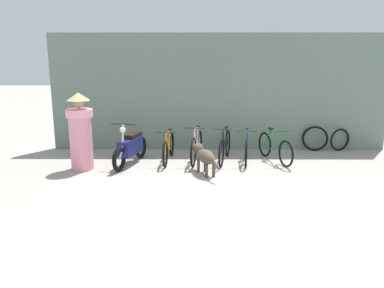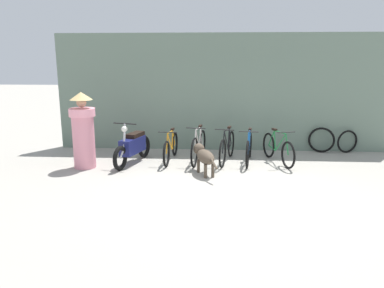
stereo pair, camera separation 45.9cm
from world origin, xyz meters
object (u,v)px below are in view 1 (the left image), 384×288
(person_in_robes, at_px, (80,131))
(spare_tire_right, at_px, (340,140))
(motorcycle, at_px, (130,147))
(bicycle_0, at_px, (169,148))
(bicycle_2, at_px, (225,147))
(spare_tire_left, at_px, (315,138))
(stray_dog, at_px, (204,156))
(bicycle_3, at_px, (246,148))
(bicycle_4, at_px, (275,148))
(bicycle_1, at_px, (196,147))

(person_in_robes, bearing_deg, spare_tire_right, 177.50)
(motorcycle, bearing_deg, bicycle_0, 124.36)
(bicycle_2, relative_size, person_in_robes, 0.96)
(bicycle_0, relative_size, spare_tire_left, 2.45)
(bicycle_0, distance_m, spare_tire_left, 4.10)
(stray_dog, bearing_deg, motorcycle, 44.52)
(person_in_robes, bearing_deg, motorcycle, -176.79)
(bicycle_0, distance_m, bicycle_2, 1.39)
(bicycle_3, bearing_deg, bicycle_4, 99.64)
(bicycle_3, bearing_deg, bicycle_0, -82.40)
(bicycle_4, distance_m, spare_tire_right, 2.32)
(motorcycle, relative_size, person_in_robes, 0.99)
(bicycle_0, distance_m, motorcycle, 0.94)
(bicycle_0, xyz_separation_m, bicycle_4, (2.61, -0.01, 0.01))
(bicycle_2, relative_size, spare_tire_right, 2.71)
(stray_dog, bearing_deg, person_in_robes, 60.58)
(bicycle_4, xyz_separation_m, spare_tire_right, (2.03, 1.12, -0.03))
(bicycle_0, relative_size, person_in_robes, 0.97)
(bicycle_1, xyz_separation_m, spare_tire_right, (3.95, 1.16, -0.06))
(stray_dog, bearing_deg, bicycle_0, 16.90)
(bicycle_4, bearing_deg, spare_tire_left, 112.64)
(spare_tire_left, distance_m, spare_tire_right, 0.69)
(bicycle_0, xyz_separation_m, motorcycle, (-0.89, -0.30, 0.09))
(bicycle_0, bearing_deg, motorcycle, -66.68)
(motorcycle, bearing_deg, spare_tire_right, 119.83)
(bicycle_2, xyz_separation_m, person_in_robes, (-3.32, -0.69, 0.53))
(bicycle_4, xyz_separation_m, person_in_robes, (-4.54, -0.69, 0.55))
(bicycle_3, xyz_separation_m, motorcycle, (-2.80, -0.27, 0.07))
(bicycle_1, xyz_separation_m, spare_tire_left, (3.26, 1.15, -0.03))
(bicycle_2, distance_m, bicycle_3, 0.53)
(person_in_robes, height_order, spare_tire_right, person_in_robes)
(bicycle_4, bearing_deg, motorcycle, -102.35)
(bicycle_0, height_order, stray_dog, bicycle_0)
(stray_dog, bearing_deg, bicycle_3, -69.20)
(bicycle_0, distance_m, person_in_robes, 2.13)
(bicycle_2, height_order, person_in_robes, person_in_robes)
(bicycle_2, height_order, spare_tire_right, bicycle_2)
(bicycle_4, bearing_deg, spare_tire_right, 101.91)
(bicycle_4, xyz_separation_m, motorcycle, (-3.50, -0.29, 0.07))
(stray_dog, xyz_separation_m, spare_tire_left, (3.10, 2.13, -0.06))
(bicycle_1, bearing_deg, stray_dog, 18.62)
(motorcycle, bearing_deg, bicycle_2, 112.71)
(bicycle_2, height_order, stray_dog, bicycle_2)
(bicycle_4, bearing_deg, person_in_robes, -98.41)
(bicycle_4, bearing_deg, bicycle_3, -105.87)
(bicycle_2, height_order, motorcycle, motorcycle)
(stray_dog, bearing_deg, bicycle_2, -50.19)
(bicycle_1, bearing_deg, bicycle_2, 102.04)
(stray_dog, relative_size, spare_tire_right, 1.88)
(spare_tire_right, bearing_deg, motorcycle, -165.67)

